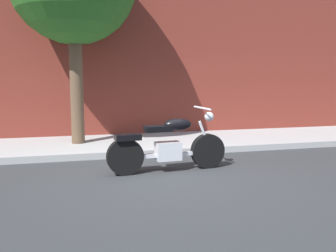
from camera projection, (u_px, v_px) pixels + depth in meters
ground_plane at (165, 176)px, 6.08m from camera, size 60.00×60.00×0.00m
sidewalk at (138, 144)px, 8.72m from camera, size 23.22×2.41×0.14m
motorcycle at (168, 146)px, 6.37m from camera, size 2.19×0.70×1.13m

